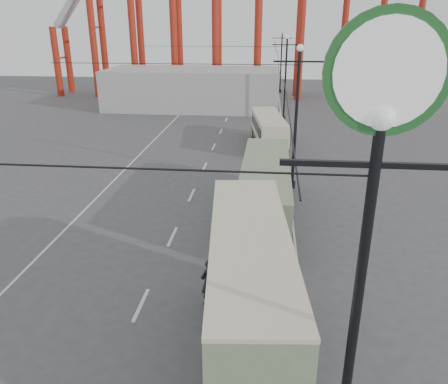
# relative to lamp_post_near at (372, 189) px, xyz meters

# --- Properties ---
(ground) EXTENTS (160.00, 160.00, 0.00)m
(ground) POSITION_rel_lamp_post_near_xyz_m (-5.60, 3.00, -7.86)
(ground) COLOR #454548
(ground) RESTS_ON ground
(road_markings) EXTENTS (12.52, 120.00, 0.01)m
(road_markings) POSITION_rel_lamp_post_near_xyz_m (-6.46, 22.70, -7.86)
(road_markings) COLOR silver
(road_markings) RESTS_ON ground
(lamp_post_near) EXTENTS (3.20, 0.44, 10.80)m
(lamp_post_near) POSITION_rel_lamp_post_near_xyz_m (0.00, 0.00, 0.00)
(lamp_post_near) COLOR black
(lamp_post_near) RESTS_ON ground
(lamp_post_mid) EXTENTS (3.20, 0.44, 9.32)m
(lamp_post_mid) POSITION_rel_lamp_post_near_xyz_m (0.00, 21.00, -3.18)
(lamp_post_mid) COLOR black
(lamp_post_mid) RESTS_ON ground
(lamp_post_far) EXTENTS (3.20, 0.44, 9.32)m
(lamp_post_far) POSITION_rel_lamp_post_near_xyz_m (0.00, 43.00, -3.18)
(lamp_post_far) COLOR black
(lamp_post_far) RESTS_ON ground
(lamp_post_distant) EXTENTS (3.20, 0.44, 9.32)m
(lamp_post_distant) POSITION_rel_lamp_post_near_xyz_m (0.00, 65.00, -3.18)
(lamp_post_distant) COLOR black
(lamp_post_distant) RESTS_ON ground
(fairground_shed) EXTENTS (22.00, 10.00, 5.00)m
(fairground_shed) POSITION_rel_lamp_post_near_xyz_m (-11.60, 50.00, -5.36)
(fairground_shed) COLOR #A3A39E
(fairground_shed) RESTS_ON ground
(double_decker_bus) EXTENTS (3.08, 9.23, 4.87)m
(double_decker_bus) POSITION_rel_lamp_post_near_xyz_m (-2.20, 4.10, -5.13)
(double_decker_bus) COLOR #343C20
(double_decker_bus) RESTS_ON ground
(single_decker_green) EXTENTS (2.75, 11.50, 3.24)m
(single_decker_green) POSITION_rel_lamp_post_near_xyz_m (-1.82, 15.87, -6.03)
(single_decker_green) COLOR #6C805D
(single_decker_green) RESTS_ON ground
(single_decker_cream) EXTENTS (3.48, 9.25, 2.81)m
(single_decker_cream) POSITION_rel_lamp_post_near_xyz_m (-1.71, 31.63, -6.28)
(single_decker_cream) COLOR beige
(single_decker_cream) RESTS_ON ground
(pedestrian) EXTENTS (0.85, 0.84, 1.99)m
(pedestrian) POSITION_rel_lamp_post_near_xyz_m (-3.91, 7.38, -6.87)
(pedestrian) COLOR black
(pedestrian) RESTS_ON ground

